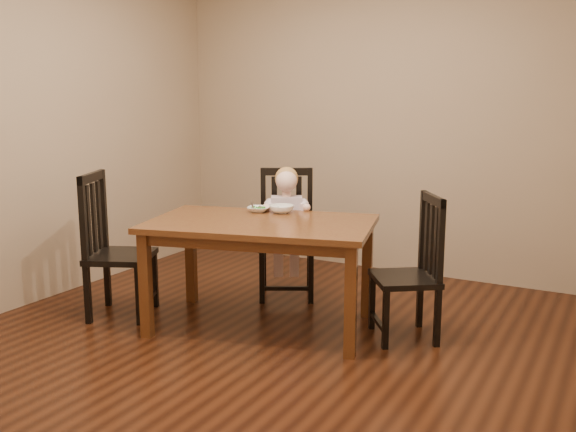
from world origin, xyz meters
The scene contains 9 objects.
room centered at (0.00, 0.00, 1.35)m, with size 4.01×4.01×2.71m.
dining_table centered at (-0.17, 0.18, 0.67)m, with size 1.68×1.25×0.75m.
chair_child centered at (-0.36, 0.90, 0.49)m, with size 0.58×0.58×1.02m.
chair_left centered at (-1.23, -0.12, 0.50)m, with size 0.58×0.59×1.05m.
chair_right centered at (0.81, 0.48, 0.46)m, with size 0.56×0.57×0.96m.
toddler centered at (-0.34, 0.86, 0.63)m, with size 0.32×0.40×0.55m, color silver, non-canonical shape.
bowl_peas centered at (-0.35, 0.45, 0.77)m, with size 0.16×0.16×0.04m, color white.
bowl_veg centered at (-0.19, 0.50, 0.78)m, with size 0.18×0.18×0.06m, color white.
fork centered at (-0.39, 0.42, 0.80)m, with size 0.08×0.10×0.05m.
Camera 1 is at (2.04, -3.48, 1.61)m, focal length 40.00 mm.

